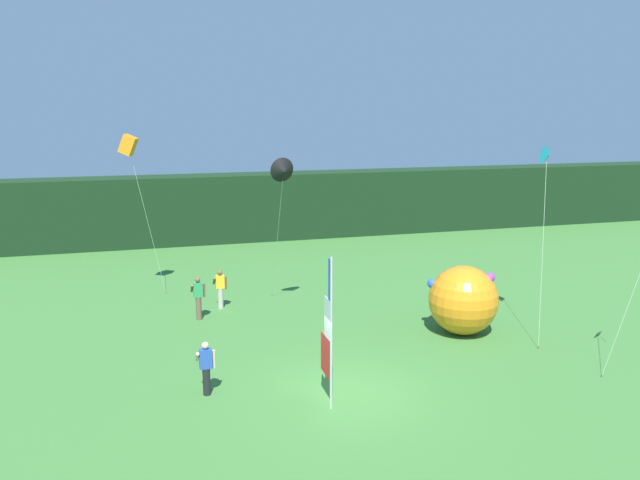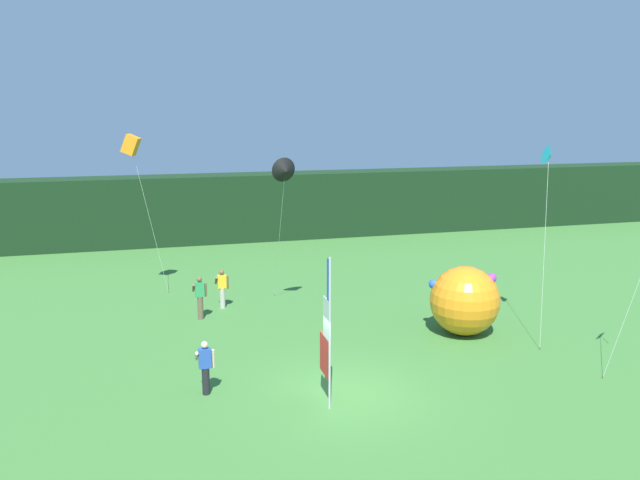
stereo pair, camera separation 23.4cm
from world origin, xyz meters
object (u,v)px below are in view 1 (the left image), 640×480
at_px(person_mid_field, 206,367).
at_px(person_near_banner, 220,288).
at_px(banner_flag, 328,334).
at_px(person_far_left, 198,297).
at_px(kite_cyan_delta_1, 547,156).
at_px(kite_orange_box_3, 128,145).
at_px(inflatable_balloon, 463,300).
at_px(kite_black_delta_2, 284,171).

bearing_deg(person_mid_field, person_near_banner, 80.50).
relative_size(banner_flag, person_far_left, 2.50).
bearing_deg(banner_flag, kite_cyan_delta_1, 20.36).
bearing_deg(kite_orange_box_3, kite_cyan_delta_1, -30.63).
bearing_deg(person_far_left, kite_cyan_delta_1, -22.66).
distance_m(person_mid_field, inflatable_balloon, 9.84).
height_order(person_near_banner, kite_orange_box_3, kite_orange_box_3).
bearing_deg(kite_black_delta_2, person_mid_field, -121.17).
bearing_deg(person_mid_field, banner_flag, -24.97).
xyz_separation_m(inflatable_balloon, kite_orange_box_3, (-11.50, 7.50, 5.31)).
bearing_deg(inflatable_balloon, person_near_banner, 147.31).
height_order(inflatable_balloon, kite_orange_box_3, kite_orange_box_3).
xyz_separation_m(banner_flag, person_near_banner, (-1.89, 9.30, -1.19)).
bearing_deg(person_mid_field, kite_cyan_delta_1, 8.41).
xyz_separation_m(kite_black_delta_2, kite_orange_box_3, (-5.63, 4.06, 0.81)).
bearing_deg(banner_flag, kite_black_delta_2, 86.71).
bearing_deg(person_far_left, inflatable_balloon, -23.99).
relative_size(person_mid_field, inflatable_balloon, 0.64).
distance_m(banner_flag, kite_orange_box_3, 13.44).
height_order(person_near_banner, kite_cyan_delta_1, kite_cyan_delta_1).
bearing_deg(kite_cyan_delta_1, person_far_left, 157.34).
bearing_deg(person_mid_field, person_far_left, 87.16).
distance_m(person_far_left, inflatable_balloon, 10.04).
distance_m(person_near_banner, kite_orange_box_3, 6.97).
bearing_deg(person_far_left, kite_orange_box_3, 124.32).
height_order(person_near_banner, inflatable_balloon, inflatable_balloon).
xyz_separation_m(person_near_banner, person_far_left, (-0.98, -1.17, 0.05)).
bearing_deg(inflatable_balloon, person_mid_field, -164.93).
distance_m(inflatable_balloon, kite_black_delta_2, 8.16).
distance_m(person_near_banner, inflatable_balloon, 9.74).
distance_m(kite_cyan_delta_1, kite_orange_box_3, 16.25).
bearing_deg(person_far_left, kite_black_delta_2, -11.00).
bearing_deg(inflatable_balloon, banner_flag, -147.29).
relative_size(person_far_left, kite_black_delta_2, 0.27).
bearing_deg(person_mid_field, kite_black_delta_2, 58.83).
bearing_deg(kite_cyan_delta_1, person_mid_field, -171.59).
height_order(inflatable_balloon, kite_cyan_delta_1, kite_cyan_delta_1).
relative_size(banner_flag, kite_orange_box_3, 0.61).
height_order(person_mid_field, kite_black_delta_2, kite_black_delta_2).
xyz_separation_m(kite_cyan_delta_1, kite_orange_box_3, (-13.99, 8.28, 0.12)).
distance_m(banner_flag, kite_cyan_delta_1, 10.35).
xyz_separation_m(person_mid_field, kite_black_delta_2, (3.63, 6.00, 4.91)).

